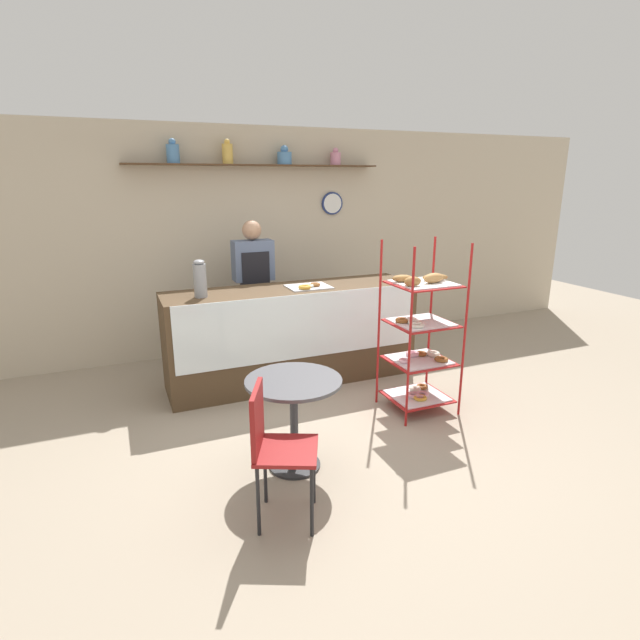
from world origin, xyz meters
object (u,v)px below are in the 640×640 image
(cafe_chair, at_px, (273,440))
(pastry_rack, at_px, (420,335))
(coffee_carafe, at_px, (200,279))
(donut_tray_counter, at_px, (309,286))
(cafe_table, at_px, (294,401))
(person_worker, at_px, (254,288))

(cafe_chair, bearing_deg, pastry_rack, -35.81)
(pastry_rack, distance_m, coffee_carafe, 2.11)
(pastry_rack, xyz_separation_m, coffee_carafe, (-1.77, 1.05, 0.46))
(coffee_carafe, relative_size, donut_tray_counter, 0.82)
(coffee_carafe, bearing_deg, cafe_table, -76.40)
(donut_tray_counter, bearing_deg, pastry_rack, -56.73)
(pastry_rack, bearing_deg, cafe_chair, -150.11)
(cafe_table, relative_size, donut_tray_counter, 1.63)
(person_worker, height_order, cafe_table, person_worker)
(pastry_rack, xyz_separation_m, donut_tray_counter, (-0.68, 1.03, 0.30))
(coffee_carafe, xyz_separation_m, donut_tray_counter, (1.09, -0.02, -0.16))
(coffee_carafe, height_order, donut_tray_counter, coffee_carafe)
(cafe_table, distance_m, donut_tray_counter, 1.74)
(person_worker, distance_m, cafe_chair, 2.82)
(pastry_rack, height_order, person_worker, person_worker)
(person_worker, bearing_deg, pastry_rack, -58.35)
(cafe_table, bearing_deg, donut_tray_counter, 64.51)
(person_worker, xyz_separation_m, cafe_table, (-0.33, -2.20, -0.37))
(cafe_chair, bearing_deg, cafe_table, -7.91)
(donut_tray_counter, bearing_deg, cafe_chair, -117.29)
(pastry_rack, relative_size, person_worker, 0.95)
(cafe_table, relative_size, coffee_carafe, 1.98)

